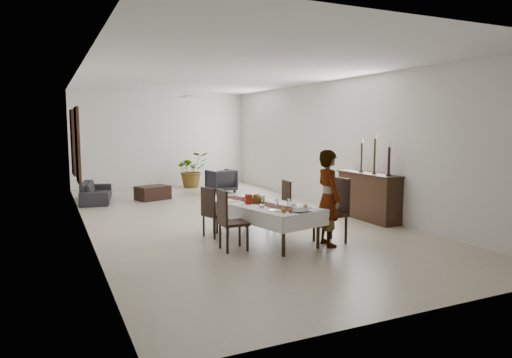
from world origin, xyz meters
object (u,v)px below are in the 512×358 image
object	(u,v)px
woman	(328,198)
sideboard_body	(369,197)
dining_table_top	(263,205)
red_pitcher	(249,199)
sofa	(96,192)

from	to	relation	value
woman	sideboard_body	xyz separation A→B (m)	(2.06, 1.48, -0.33)
dining_table_top	sideboard_body	world-z (taller)	sideboard_body
red_pitcher	woman	size ratio (longest dim) A/B	0.11
dining_table_top	sideboard_body	xyz separation A→B (m)	(2.93, 0.68, -0.14)
woman	sideboard_body	bearing A→B (deg)	-46.99
red_pitcher	dining_table_top	bearing A→B (deg)	-17.76
dining_table_top	sofa	bearing A→B (deg)	98.75
red_pitcher	sofa	xyz separation A→B (m)	(-2.07, 5.66, -0.49)
sideboard_body	sofa	world-z (taller)	sideboard_body
dining_table_top	red_pitcher	distance (m)	0.29
woman	sideboard_body	world-z (taller)	woman
sideboard_body	woman	bearing A→B (deg)	-144.34
dining_table_top	sideboard_body	size ratio (longest dim) A/B	1.27
dining_table_top	woman	xyz separation A→B (m)	(0.87, -0.80, 0.19)
woman	sofa	bearing A→B (deg)	33.34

